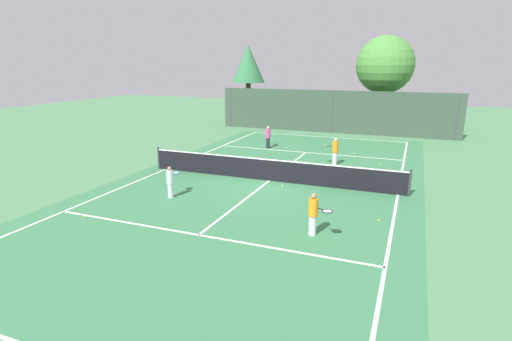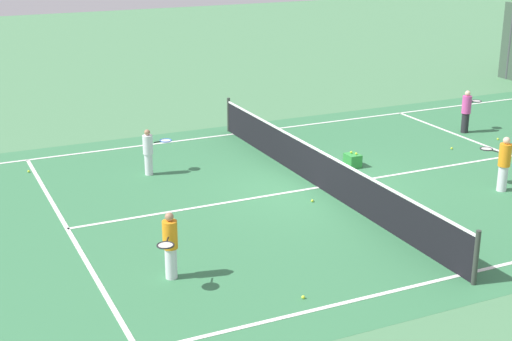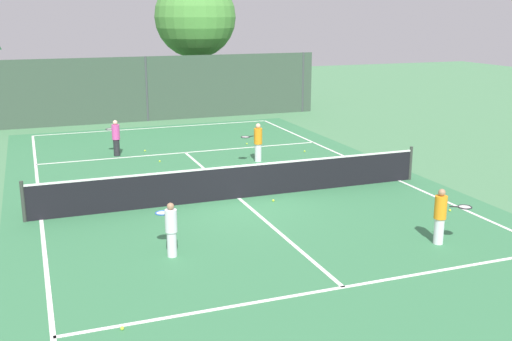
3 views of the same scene
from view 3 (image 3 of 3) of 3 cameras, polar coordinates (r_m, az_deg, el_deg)
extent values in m
plane|color=#4C8456|center=(17.94, -1.63, -2.61)|extent=(80.00, 80.00, 0.00)
cube|color=#387A4C|center=(17.94, -1.63, -2.61)|extent=(13.00, 25.00, 0.00)
cube|color=white|center=(17.07, -19.42, -4.36)|extent=(0.10, 24.00, 0.01)
cube|color=white|center=(20.32, 13.20, -0.92)|extent=(0.10, 24.00, 0.01)
cube|color=white|center=(29.24, -9.31, 3.96)|extent=(11.00, 0.10, 0.01)
cube|color=white|center=(12.46, 8.16, -10.74)|extent=(11.00, 0.10, 0.01)
cube|color=white|center=(23.89, -6.62, 1.68)|extent=(11.00, 0.10, 0.01)
cube|color=white|center=(17.94, -1.63, -2.59)|extent=(0.10, 12.80, 0.01)
cylinder|color=#333833|center=(16.91, -20.93, -2.74)|extent=(0.10, 0.10, 1.10)
cylinder|color=#333833|center=(20.41, 14.23, 0.66)|extent=(0.10, 0.10, 1.10)
cube|color=black|center=(17.81, -1.64, -1.15)|extent=(11.80, 0.03, 0.95)
cube|color=white|center=(17.68, -1.65, 0.41)|extent=(11.80, 0.04, 0.05)
cube|color=#384C3D|center=(30.95, -10.18, 7.49)|extent=(18.00, 0.06, 3.20)
cylinder|color=#3F4447|center=(30.95, -10.18, 7.49)|extent=(0.12, 0.12, 3.20)
cylinder|color=#3F4447|center=(33.53, 4.39, 8.21)|extent=(0.12, 0.12, 3.20)
cylinder|color=brown|center=(34.33, -5.56, 8.49)|extent=(0.34, 0.34, 3.40)
sphere|color=#4C8E3D|center=(34.14, -5.70, 14.08)|extent=(4.38, 4.38, 4.38)
cylinder|color=#232328|center=(23.75, -12.89, 2.10)|extent=(0.23, 0.23, 0.64)
cylinder|color=#D14799|center=(23.63, -12.97, 3.52)|extent=(0.29, 0.29, 0.56)
sphere|color=beige|center=(23.56, -13.02, 4.40)|extent=(0.17, 0.17, 0.17)
cylinder|color=black|center=(23.89, -13.27, 3.69)|extent=(0.08, 0.20, 0.03)
torus|color=black|center=(24.12, -13.51, 3.78)|extent=(0.41, 0.41, 0.03)
cylinder|color=silver|center=(24.12, -13.51, 3.78)|extent=(0.34, 0.34, 0.00)
cylinder|color=silver|center=(22.26, 0.20, 1.67)|extent=(0.24, 0.24, 0.66)
cylinder|color=orange|center=(22.13, 0.20, 3.23)|extent=(0.30, 0.30, 0.58)
sphere|color=beige|center=(22.06, 0.20, 4.19)|extent=(0.18, 0.18, 0.18)
cylinder|color=black|center=(21.96, -0.46, 3.22)|extent=(0.20, 0.07, 0.03)
torus|color=black|center=(21.83, -1.00, 3.15)|extent=(0.40, 0.40, 0.03)
cylinder|color=silver|center=(21.83, -1.00, 3.15)|extent=(0.33, 0.33, 0.00)
cylinder|color=silver|center=(13.82, -7.86, -6.82)|extent=(0.21, 0.21, 0.59)
cylinder|color=silver|center=(13.63, -7.94, -4.67)|extent=(0.27, 0.27, 0.51)
sphere|color=#A37556|center=(13.52, -7.99, -3.33)|extent=(0.16, 0.16, 0.16)
cylinder|color=black|center=(13.87, -8.38, -4.23)|extent=(0.06, 0.20, 0.03)
torus|color=blue|center=(14.10, -8.75, -3.94)|extent=(0.38, 0.38, 0.03)
cylinder|color=silver|center=(14.10, -8.75, -3.94)|extent=(0.32, 0.32, 0.00)
cylinder|color=silver|center=(15.04, 16.70, -5.44)|extent=(0.23, 0.23, 0.63)
cylinder|color=orange|center=(14.86, 16.87, -3.30)|extent=(0.29, 0.29, 0.55)
sphere|color=#A37556|center=(14.75, 16.97, -1.98)|extent=(0.17, 0.17, 0.17)
cylinder|color=black|center=(14.90, 17.99, -3.22)|extent=(0.19, 0.12, 0.03)
torus|color=black|center=(14.96, 18.93, -3.24)|extent=(0.44, 0.44, 0.03)
cylinder|color=silver|center=(14.96, 18.93, -3.24)|extent=(0.37, 0.37, 0.00)
cube|color=green|center=(19.15, -6.39, -1.03)|extent=(0.44, 0.36, 0.36)
sphere|color=#CCE533|center=(19.07, -6.67, -0.44)|extent=(0.07, 0.07, 0.07)
sphere|color=#CCE533|center=(19.16, -6.19, -0.35)|extent=(0.07, 0.07, 0.07)
sphere|color=#CCE533|center=(11.08, -12.39, -14.19)|extent=(0.07, 0.07, 0.07)
sphere|color=#CCE533|center=(24.33, -10.34, 1.84)|extent=(0.07, 0.07, 0.07)
sphere|color=#CCE533|center=(23.91, 4.56, 1.81)|extent=(0.07, 0.07, 0.07)
sphere|color=#CCE533|center=(17.60, 17.66, -3.55)|extent=(0.07, 0.07, 0.07)
sphere|color=#CCE533|center=(22.52, -8.98, 0.87)|extent=(0.07, 0.07, 0.07)
sphere|color=#CCE533|center=(17.63, 1.62, -2.82)|extent=(0.07, 0.07, 0.07)
sphere|color=#CCE533|center=(25.20, -0.86, 2.51)|extent=(0.07, 0.07, 0.07)
camera|label=1|loc=(11.40, 70.41, 3.95)|focal=28.12mm
camera|label=2|loc=(22.45, 52.48, 12.29)|focal=52.78mm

